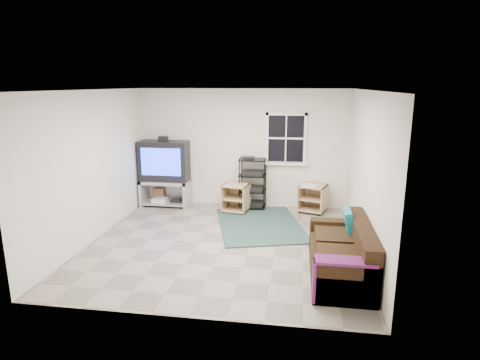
% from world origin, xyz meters
% --- Properties ---
extents(room, '(4.60, 4.62, 4.60)m').
position_xyz_m(room, '(0.95, 2.27, 1.48)').
color(room, gray).
rests_on(room, ground).
extents(tv_unit, '(1.08, 0.54, 1.58)m').
position_xyz_m(tv_unit, '(-1.71, 2.01, 0.87)').
color(tv_unit, '#A5A5AD').
rests_on(tv_unit, ground).
extents(av_rack, '(0.58, 0.42, 1.16)m').
position_xyz_m(av_rack, '(0.26, 2.07, 0.50)').
color(av_rack, black).
rests_on(av_rack, ground).
extents(side_table_left, '(0.60, 0.60, 0.61)m').
position_xyz_m(side_table_left, '(-0.06, 1.82, 0.32)').
color(side_table_left, tan).
rests_on(side_table_left, ground).
extents(side_table_right, '(0.67, 0.67, 0.62)m').
position_xyz_m(side_table_right, '(1.57, 2.04, 0.34)').
color(side_table_right, tan).
rests_on(side_table_right, ground).
extents(sofa, '(0.81, 1.83, 0.84)m').
position_xyz_m(sofa, '(1.90, -0.91, 0.30)').
color(sofa, black).
rests_on(sofa, ground).
extents(shag_rug, '(2.05, 2.46, 0.03)m').
position_xyz_m(shag_rug, '(0.53, 1.00, 0.01)').
color(shag_rug, '#331F16').
rests_on(shag_rug, ground).
extents(paper_bag, '(0.25, 0.16, 0.36)m').
position_xyz_m(paper_bag, '(-1.93, 2.17, 0.18)').
color(paper_bag, '#956242').
rests_on(paper_bag, ground).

